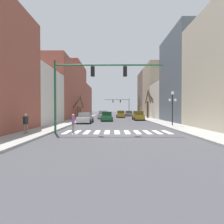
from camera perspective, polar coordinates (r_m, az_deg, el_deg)
name	(u,v)px	position (r m, az deg, el deg)	size (l,w,h in m)	color
ground_plane	(117,133)	(15.24, 1.74, -6.85)	(240.00, 240.00, 0.00)	#424247
sidewalk_left	(37,132)	(16.54, -23.17, -6.05)	(2.71, 90.00, 0.15)	#9E9E99
sidewalk_right	(197,132)	(16.92, 26.06, -5.91)	(2.71, 90.00, 0.15)	#9E9E99
building_row_left	(64,93)	(40.64, -15.53, 6.05)	(6.00, 58.43, 13.87)	#934C3D
building_row_right	(170,88)	(37.32, 18.51, 7.37)	(6.00, 51.04, 13.69)	#BCB299
crosswalk_stripes	(117,132)	(15.78, 1.68, -6.57)	(9.45, 2.60, 0.01)	white
traffic_signal_near	(89,79)	(15.31, -7.67, 10.66)	(9.31, 0.28, 6.24)	#236038
traffic_signal_far	(121,103)	(59.34, 3.05, 3.04)	(8.48, 0.28, 5.64)	#236038
street_lamp_right_corner	(173,101)	(21.70, 19.16, 3.33)	(0.95, 0.36, 3.98)	black
car_parked_right_mid	(129,114)	(51.00, 5.43, -0.52)	(2.20, 4.30, 1.53)	gray
car_at_intersection	(107,116)	(30.61, -1.64, -1.48)	(2.02, 4.51, 1.61)	#236B38
car_driving_away_lane	(121,114)	(42.72, 2.85, -0.73)	(2.05, 4.66, 1.68)	#A38423
car_parked_right_far	(103,115)	(37.65, -2.87, -0.96)	(2.15, 4.65, 1.70)	silver
car_parked_left_near	(138,116)	(33.11, 8.56, -1.24)	(1.99, 4.43, 1.70)	#A38423
car_parked_left_mid	(85,118)	(26.27, -8.66, -1.95)	(2.08, 4.66, 1.56)	white
pedestrian_on_right_sidewalk	(73,122)	(15.64, -12.52, -3.07)	(0.25, 0.71, 1.65)	#7A705B
pedestrian_near_right_corner	(26,122)	(15.26, -26.34, -2.84)	(0.27, 0.68, 1.58)	#7A705B
street_tree_left_near	(139,107)	(45.57, 8.84, 1.73)	(0.60, 3.55, 5.64)	brown
street_tree_right_near	(78,109)	(36.35, -11.16, 0.82)	(1.83, 1.73, 4.61)	brown
street_tree_left_far	(148,104)	(38.66, 11.77, 2.57)	(1.46, 4.29, 6.10)	#473828
street_tree_right_mid	(80,108)	(38.29, -10.37, 1.16)	(2.45, 2.89, 4.93)	brown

